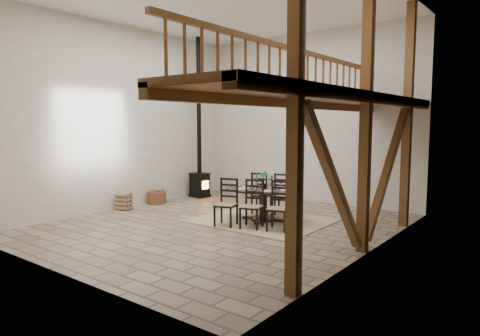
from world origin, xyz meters
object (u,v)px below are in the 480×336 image
Objects in this scene: dining_table at (261,204)px; wood_stove at (199,161)px; log_basket at (157,197)px; log_stack at (124,201)px.

wood_stove is at bearing 138.38° from dining_table.
wood_stove is at bearing 82.52° from log_basket.
log_basket is (-3.76, 0.06, -0.23)m from dining_table.
wood_stove reaches higher than dining_table.
wood_stove is 1.89m from log_basket.
log_stack is (-3.78, -1.09, -0.19)m from dining_table.
dining_table is at bearing 16.08° from log_stack.
dining_table is 0.48× the size of wood_stove.
log_basket is (-0.21, -1.62, -0.95)m from wood_stove.
dining_table is 3.94m from log_stack.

